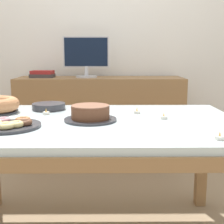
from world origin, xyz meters
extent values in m
cube|color=white|center=(0.00, 1.61, 1.30)|extent=(8.00, 0.10, 2.60)
cube|color=silver|center=(0.00, 0.00, 0.70)|extent=(1.57, 1.00, 0.04)
cube|color=olive|center=(0.00, -0.48, 0.65)|extent=(1.60, 0.08, 0.06)
cube|color=olive|center=(0.00, 0.48, 0.65)|extent=(1.60, 0.08, 0.06)
cube|color=olive|center=(0.74, 0.45, 0.33)|extent=(0.07, 0.07, 0.66)
cube|color=olive|center=(0.00, 1.31, 0.43)|extent=(1.55, 0.44, 0.85)
cylinder|color=silver|center=(-0.13, 1.31, 0.86)|extent=(0.20, 0.20, 0.02)
cylinder|color=silver|center=(-0.13, 1.31, 0.91)|extent=(0.04, 0.04, 0.09)
cube|color=silver|center=(-0.13, 1.31, 1.09)|extent=(0.42, 0.02, 0.28)
cube|color=black|center=(-0.13, 1.30, 1.09)|extent=(0.40, 0.00, 0.26)
cube|color=#3F3838|center=(-0.54, 1.31, 0.87)|extent=(0.22, 0.17, 0.03)
cube|color=maroon|center=(-0.54, 1.31, 0.90)|extent=(0.21, 0.16, 0.03)
cylinder|color=#333338|center=(-0.02, -0.01, 0.73)|extent=(0.28, 0.28, 0.01)
cylinder|color=brown|center=(-0.02, -0.01, 0.77)|extent=(0.20, 0.20, 0.07)
cylinder|color=brown|center=(-0.02, -0.01, 0.80)|extent=(0.20, 0.20, 0.01)
cylinder|color=#333338|center=(-0.40, -0.16, 0.73)|extent=(0.31, 0.31, 0.01)
torus|color=brown|center=(-0.32, -0.17, 0.75)|extent=(0.08, 0.08, 0.03)
torus|color=#B27042|center=(-0.35, -0.10, 0.75)|extent=(0.08, 0.08, 0.02)
torus|color=white|center=(-0.40, -0.09, 0.75)|extent=(0.07, 0.07, 0.02)
torus|color=pink|center=(-0.45, -0.12, 0.75)|extent=(0.08, 0.08, 0.02)
torus|color=#EAD184|center=(-0.39, -0.24, 0.75)|extent=(0.08, 0.08, 0.03)
torus|color=#EAD184|center=(-0.35, -0.21, 0.75)|extent=(0.07, 0.07, 0.03)
cylinder|color=#333338|center=(-0.30, 0.33, 0.73)|extent=(0.21, 0.21, 0.01)
cylinder|color=#333338|center=(-0.30, 0.33, 0.74)|extent=(0.21, 0.21, 0.01)
cylinder|color=#333338|center=(-0.30, 0.33, 0.75)|extent=(0.21, 0.21, 0.01)
cylinder|color=#333338|center=(-0.30, 0.33, 0.76)|extent=(0.21, 0.21, 0.01)
cylinder|color=silver|center=(0.38, 0.03, 0.73)|extent=(0.04, 0.04, 0.02)
cylinder|color=white|center=(0.38, 0.03, 0.73)|extent=(0.03, 0.03, 0.00)
cone|color=#F9B74C|center=(0.38, 0.03, 0.75)|extent=(0.01, 0.01, 0.02)
cylinder|color=silver|center=(0.25, 0.19, 0.73)|extent=(0.04, 0.04, 0.02)
cylinder|color=white|center=(0.25, 0.19, 0.73)|extent=(0.03, 0.03, 0.00)
cone|color=#F9B74C|center=(0.25, 0.19, 0.75)|extent=(0.01, 0.01, 0.02)
cylinder|color=silver|center=(0.54, -0.39, 0.73)|extent=(0.04, 0.04, 0.02)
cylinder|color=white|center=(0.54, -0.39, 0.73)|extent=(0.03, 0.03, 0.00)
cone|color=#F9B74C|center=(0.54, -0.39, 0.75)|extent=(0.01, 0.01, 0.02)
cylinder|color=silver|center=(-0.28, 0.16, 0.73)|extent=(0.04, 0.04, 0.02)
cylinder|color=white|center=(-0.28, 0.16, 0.73)|extent=(0.03, 0.03, 0.00)
cone|color=#F9B74C|center=(-0.28, 0.16, 0.75)|extent=(0.01, 0.01, 0.02)
camera|label=1|loc=(0.08, -1.63, 1.07)|focal=50.00mm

